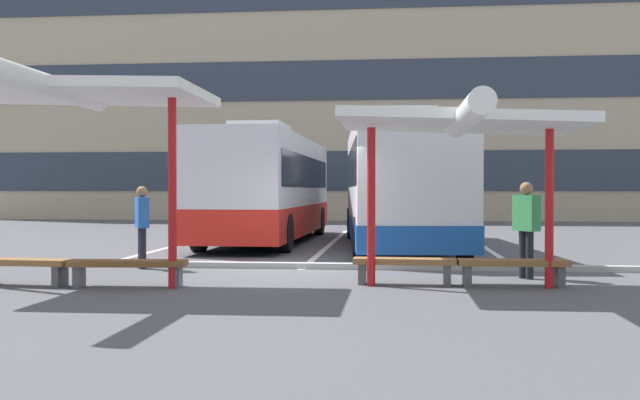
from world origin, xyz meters
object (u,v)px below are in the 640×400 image
bench_2 (404,265)px  bench_3 (513,266)px  coach_bus_1 (398,185)px  waiting_passenger_1 (142,221)px  bench_1 (128,267)px  waiting_shelter_1 (461,125)px  waiting_passenger_0 (526,222)px  coach_bus_0 (269,190)px  bench_0 (25,266)px  waiting_shelter_0 (67,95)px

bench_2 → bench_3: bearing=-1.8°
coach_bus_1 → waiting_passenger_1: size_ratio=6.48×
waiting_passenger_1 → bench_1: bearing=-74.9°
waiting_shelter_1 → waiting_passenger_0: waiting_shelter_1 is taller
waiting_shelter_1 → bench_3: waiting_shelter_1 is taller
coach_bus_0 → bench_1: size_ratio=5.49×
bench_1 → bench_3: (6.35, 0.74, -0.00)m
coach_bus_1 → bench_3: (1.87, -7.98, -1.39)m
bench_0 → waiting_shelter_1: (7.25, 0.32, 2.34)m
coach_bus_0 → waiting_shelter_0: coach_bus_0 is taller
coach_bus_1 → bench_1: bearing=-117.2°
coach_bus_0 → waiting_passenger_1: coach_bus_0 is taller
bench_3 → waiting_shelter_0: bearing=-171.8°
coach_bus_1 → waiting_passenger_1: 7.93m
waiting_shelter_0 → waiting_passenger_1: (0.15, 3.11, -2.17)m
bench_2 → bench_3: (1.80, -0.06, 0.00)m
bench_0 → bench_3: size_ratio=0.89×
coach_bus_1 → bench_3: size_ratio=5.99×
bench_1 → bench_3: size_ratio=1.07×
bench_0 → waiting_passenger_0: 8.79m
coach_bus_0 → coach_bus_1: coach_bus_1 is taller
bench_1 → waiting_passenger_0: 7.05m
bench_2 → waiting_passenger_1: 5.71m
bench_3 → bench_1: bearing=-173.4°
waiting_shelter_0 → bench_0: waiting_shelter_0 is taller
bench_0 → bench_1: size_ratio=0.83×
coach_bus_0 → coach_bus_1: 4.38m
waiting_shelter_1 → waiting_passenger_1: size_ratio=2.70×
coach_bus_0 → bench_2: (4.03, -9.80, -1.28)m
coach_bus_0 → bench_2: bearing=-67.6°
waiting_shelter_0 → waiting_passenger_0: size_ratio=2.64×
bench_1 → bench_2: size_ratio=1.12×
waiting_shelter_0 → waiting_shelter_1: (6.35, 0.64, -0.48)m
bench_1 → waiting_passenger_1: 2.97m
waiting_shelter_0 → bench_2: bearing=11.4°
bench_0 → bench_1: same height
waiting_passenger_1 → waiting_shelter_1: bearing=-21.7°
waiting_passenger_1 → waiting_shelter_0: bearing=-92.7°
bench_0 → bench_2: bearing=7.0°
waiting_passenger_0 → bench_1: bearing=-164.7°
coach_bus_0 → coach_bus_1: size_ratio=0.98×
waiting_passenger_0 → waiting_shelter_1: bearing=-130.8°
waiting_shelter_0 → bench_0: (-0.90, 0.32, -2.81)m
waiting_shelter_1 → waiting_passenger_1: 6.89m
coach_bus_1 → bench_0: size_ratio=6.73×
coach_bus_0 → waiting_shelter_0: (-1.42, -10.90, 1.53)m
bench_0 → bench_3: bearing=5.0°
bench_0 → coach_bus_1: bearing=54.2°
bench_2 → bench_1: bearing=-170.1°
bench_3 → bench_2: bearing=178.2°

